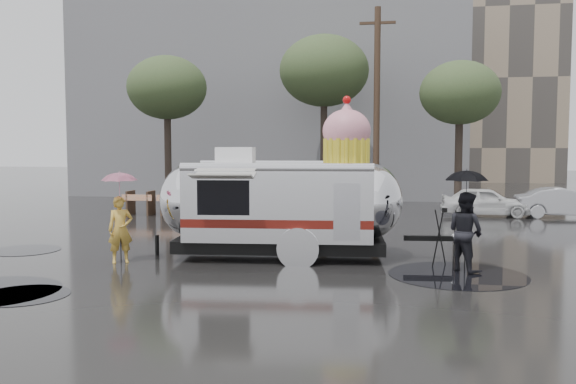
% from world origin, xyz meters
% --- Properties ---
extents(ground, '(120.00, 120.00, 0.00)m').
position_xyz_m(ground, '(0.00, 0.00, 0.00)').
color(ground, black).
rests_on(ground, ground).
extents(puddles, '(13.94, 6.79, 0.01)m').
position_xyz_m(puddles, '(-1.05, -1.18, 0.01)').
color(puddles, black).
rests_on(puddles, ground).
extents(grey_building, '(22.00, 12.00, 13.00)m').
position_xyz_m(grey_building, '(-4.00, 24.00, 6.50)').
color(grey_building, slate).
rests_on(grey_building, ground).
extents(utility_pole, '(1.60, 0.28, 9.00)m').
position_xyz_m(utility_pole, '(2.50, 14.00, 4.62)').
color(utility_pole, '#473323').
rests_on(utility_pole, ground).
extents(tree_left, '(3.64, 3.64, 6.95)m').
position_xyz_m(tree_left, '(-7.00, 13.00, 5.48)').
color(tree_left, '#382D26').
rests_on(tree_left, ground).
extents(tree_mid, '(4.20, 4.20, 8.03)m').
position_xyz_m(tree_mid, '(0.00, 15.00, 6.34)').
color(tree_mid, '#382D26').
rests_on(tree_mid, ground).
extents(tree_right, '(3.36, 3.36, 6.42)m').
position_xyz_m(tree_right, '(6.00, 13.00, 5.06)').
color(tree_right, '#382D26').
rests_on(tree_right, ground).
extents(barricade_row, '(4.30, 0.80, 1.00)m').
position_xyz_m(barricade_row, '(-5.55, 9.96, 0.52)').
color(barricade_row, '#473323').
rests_on(barricade_row, ground).
extents(airstream_trailer, '(7.83, 3.47, 4.23)m').
position_xyz_m(airstream_trailer, '(0.60, 1.67, 1.48)').
color(airstream_trailer, silver).
rests_on(airstream_trailer, ground).
extents(person_left, '(0.71, 0.65, 1.64)m').
position_xyz_m(person_left, '(-3.22, 0.17, 0.82)').
color(person_left, gold).
rests_on(person_left, ground).
extents(umbrella_pink, '(1.05, 1.05, 2.27)m').
position_xyz_m(umbrella_pink, '(-3.22, 0.17, 1.91)').
color(umbrella_pink, pink).
rests_on(umbrella_pink, ground).
extents(person_right, '(0.96, 0.98, 1.84)m').
position_xyz_m(person_right, '(5.03, 0.61, 0.92)').
color(person_right, black).
rests_on(person_right, ground).
extents(umbrella_black, '(1.20, 1.20, 2.37)m').
position_xyz_m(umbrella_black, '(5.03, 0.61, 1.96)').
color(umbrella_black, black).
rests_on(umbrella_black, ground).
extents(tripod, '(0.56, 0.58, 1.42)m').
position_xyz_m(tripod, '(4.59, 1.08, 0.82)').
color(tripod, black).
rests_on(tripod, ground).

